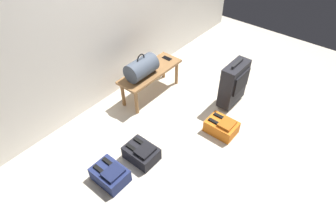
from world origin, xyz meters
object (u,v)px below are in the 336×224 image
backpack_dark (142,153)px  cell_phone (167,58)px  duffel_bag_slate (142,68)px  bench (151,74)px  backpack_navy (110,175)px  suitcase_upright_charcoal (234,83)px  backpack_orange (222,127)px

backpack_dark → cell_phone: bearing=28.4°
duffel_bag_slate → backpack_dark: duffel_bag_slate is taller
bench → backpack_navy: (-1.41, -0.66, -0.26)m
bench → backpack_navy: 1.58m
duffel_bag_slate → backpack_dark: (-0.81, -0.72, -0.46)m
suitcase_upright_charcoal → backpack_navy: (-1.96, 0.37, -0.26)m
cell_phone → backpack_dark: size_ratio=0.38×
suitcase_upright_charcoal → backpack_dark: 1.58m
backpack_orange → bench: bearing=89.1°
cell_phone → backpack_navy: cell_phone is taller
suitcase_upright_charcoal → backpack_dark: size_ratio=1.82×
bench → cell_phone: cell_phone is taller
duffel_bag_slate → cell_phone: (0.55, 0.01, -0.13)m
cell_phone → bench: bearing=-177.9°
suitcase_upright_charcoal → backpack_orange: (-0.57, -0.20, -0.26)m
duffel_bag_slate → backpack_orange: duffel_bag_slate is taller
bench → backpack_orange: (-0.02, -1.22, -0.26)m
bench → cell_phone: size_ratio=6.94×
duffel_bag_slate → suitcase_upright_charcoal: duffel_bag_slate is taller
cell_phone → suitcase_upright_charcoal: size_ratio=0.21×
duffel_bag_slate → backpack_dark: size_ratio=1.16×
suitcase_upright_charcoal → backpack_dark: suitcase_upright_charcoal is taller
backpack_dark → suitcase_upright_charcoal: bearing=-11.3°
cell_phone → backpack_dark: bearing=-151.6°
cell_phone → suitcase_upright_charcoal: bearing=-80.7°
cell_phone → backpack_dark: cell_phone is taller
cell_phone → backpack_navy: bearing=-159.4°
cell_phone → suitcase_upright_charcoal: (0.17, -1.04, -0.07)m
cell_phone → suitcase_upright_charcoal: suitcase_upright_charcoal is taller
duffel_bag_slate → suitcase_upright_charcoal: size_ratio=0.64×
duffel_bag_slate → backpack_orange: size_ratio=1.16×
bench → backpack_dark: size_ratio=2.63×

